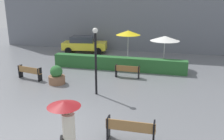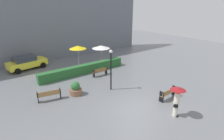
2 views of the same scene
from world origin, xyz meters
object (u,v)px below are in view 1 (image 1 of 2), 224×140
object	(u,v)px
patio_umbrella_yellow	(128,33)
parked_car	(84,44)
lamp_post	(96,54)
pedestrian_with_umbrella	(67,125)
bench_near_right	(131,129)
patio_umbrella_white	(165,38)
bench_far_left	(29,72)
planter_pot	(57,76)
bench_back_row	(127,70)

from	to	relation	value
patio_umbrella_yellow	parked_car	distance (m)	6.18
lamp_post	patio_umbrella_yellow	xyz separation A→B (m)	(0.39, 6.83, 0.26)
pedestrian_with_umbrella	bench_near_right	bearing A→B (deg)	47.22
patio_umbrella_white	parked_car	bearing A→B (deg)	154.24
bench_far_left	planter_pot	size ratio (longest dim) A/B	1.58
bench_near_right	lamp_post	xyz separation A→B (m)	(-2.63, 4.07, 1.70)
bench_far_left	bench_near_right	bearing A→B (deg)	-35.48
pedestrian_with_umbrella	lamp_post	world-z (taller)	lamp_post
bench_back_row	patio_umbrella_yellow	xyz separation A→B (m)	(-0.66, 3.52, 2.00)
lamp_post	patio_umbrella_yellow	world-z (taller)	lamp_post
bench_far_left	bench_near_right	xyz separation A→B (m)	(7.60, -5.41, 0.01)
bench_far_left	lamp_post	world-z (taller)	lamp_post
lamp_post	patio_umbrella_yellow	bearing A→B (deg)	86.73
bench_far_left	patio_umbrella_white	bearing A→B (deg)	31.45
bench_near_right	parked_car	bearing A→B (deg)	116.91
bench_back_row	parked_car	distance (m)	8.83
pedestrian_with_umbrella	planter_pot	bearing A→B (deg)	119.77
bench_back_row	bench_far_left	bearing A→B (deg)	-161.91
patio_umbrella_yellow	lamp_post	bearing A→B (deg)	-93.27
planter_pot	parked_car	size ratio (longest dim) A/B	0.26
pedestrian_with_umbrella	parked_car	xyz separation A→B (m)	(-5.59, 15.92, -0.57)
bench_back_row	patio_umbrella_white	xyz separation A→B (m)	(2.17, 3.04, 1.74)
patio_umbrella_yellow	bench_back_row	bearing A→B (deg)	-79.35
planter_pot	patio_umbrella_yellow	distance (m)	6.96
bench_far_left	patio_umbrella_white	xyz separation A→B (m)	(8.19, 5.01, 1.72)
planter_pot	bench_far_left	bearing A→B (deg)	171.26
pedestrian_with_umbrella	parked_car	distance (m)	16.88
parked_car	patio_umbrella_yellow	bearing A→B (deg)	-33.52
bench_back_row	pedestrian_with_umbrella	world-z (taller)	pedestrian_with_umbrella
bench_near_right	patio_umbrella_white	world-z (taller)	patio_umbrella_white
lamp_post	patio_umbrella_yellow	distance (m)	6.85
lamp_post	parked_car	distance (m)	11.19
bench_back_row	parked_car	size ratio (longest dim) A/B	0.37
bench_far_left	patio_umbrella_yellow	size ratio (longest dim) A/B	0.68
pedestrian_with_umbrella	parked_car	size ratio (longest dim) A/B	0.48
bench_back_row	lamp_post	distance (m)	3.88
bench_near_right	planter_pot	xyz separation A→B (m)	(-5.51, 5.09, -0.03)
pedestrian_with_umbrella	patio_umbrella_yellow	world-z (taller)	patio_umbrella_yellow
pedestrian_with_umbrella	patio_umbrella_white	bearing A→B (deg)	79.74
bench_far_left	parked_car	xyz separation A→B (m)	(0.40, 8.77, 0.30)
bench_back_row	pedestrian_with_umbrella	size ratio (longest dim) A/B	0.77
bench_far_left	bench_near_right	distance (m)	9.33
pedestrian_with_umbrella	lamp_post	distance (m)	5.95
bench_far_left	patio_umbrella_white	distance (m)	9.75
patio_umbrella_white	parked_car	world-z (taller)	patio_umbrella_white
bench_back_row	patio_umbrella_white	world-z (taller)	patio_umbrella_white
bench_back_row	pedestrian_with_umbrella	bearing A→B (deg)	-90.17
pedestrian_with_umbrella	bench_far_left	bearing A→B (deg)	129.97
pedestrian_with_umbrella	lamp_post	xyz separation A→B (m)	(-1.03, 5.80, 0.84)
patio_umbrella_white	parked_car	xyz separation A→B (m)	(-7.79, 3.76, -1.41)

